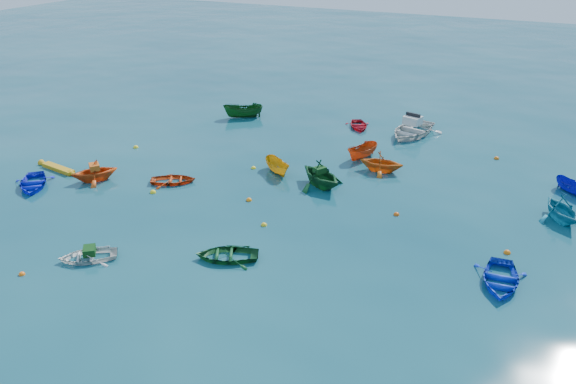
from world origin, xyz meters
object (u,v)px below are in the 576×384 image
at_px(dinghy_blue_sw, 33,187).
at_px(motorboat_white, 411,135).
at_px(kayak_yellow, 59,170).
at_px(dinghy_white_near, 89,259).
at_px(dinghy_blue_se, 499,283).

relative_size(dinghy_blue_sw, motorboat_white, 0.66).
distance_m(kayak_yellow, motorboat_white, 24.99).
bearing_deg(motorboat_white, dinghy_white_near, -97.66).
xyz_separation_m(dinghy_blue_sw, dinghy_blue_se, (26.74, 1.32, 0.00)).
bearing_deg(dinghy_white_near, dinghy_blue_se, 70.43).
relative_size(dinghy_blue_sw, dinghy_blue_se, 0.98).
distance_m(dinghy_white_near, dinghy_blue_se, 18.97).
bearing_deg(motorboat_white, dinghy_blue_sw, -119.91).
xyz_separation_m(dinghy_white_near, kayak_yellow, (-9.28, 7.35, 0.00)).
height_order(dinghy_blue_se, kayak_yellow, dinghy_blue_se).
xyz_separation_m(dinghy_blue_sw, dinghy_white_near, (8.80, -4.84, 0.00)).
height_order(kayak_yellow, motorboat_white, motorboat_white).
distance_m(dinghy_blue_sw, dinghy_blue_se, 26.77).
distance_m(dinghy_blue_sw, kayak_yellow, 2.56).
bearing_deg(kayak_yellow, motorboat_white, -40.38).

